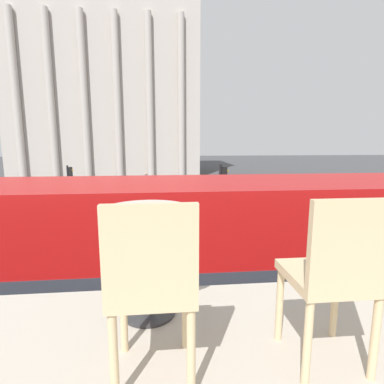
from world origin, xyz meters
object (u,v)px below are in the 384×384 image
Objects in this scene: cafe_dining_table at (147,238)px; cafe_chair_1 at (335,273)px; pedestrian_white at (327,226)px; plaza_building_left at (111,91)px; pedestrian_grey at (146,180)px; cafe_chair_0 at (152,283)px; traffic_light_near at (222,195)px; traffic_light_mid at (70,183)px; double_decker_bus at (188,266)px.

cafe_chair_1 is at bearing -31.88° from cafe_dining_table.
cafe_chair_1 is at bearing 114.41° from pedestrian_white.
cafe_chair_1 reaches higher than cafe_dining_table.
pedestrian_grey is at bearing -71.93° from plaza_building_left.
plaza_building_left reaches higher than cafe_chair_0.
cafe_dining_table is at bearing -158.42° from pedestrian_grey.
cafe_chair_1 reaches higher than traffic_light_near.
pedestrian_grey is at bearing 65.86° from traffic_light_mid.
double_decker_bus is 5.02m from cafe_chair_1.
cafe_dining_table is at bearing -80.83° from plaza_building_left.
cafe_dining_table is at bearing 87.60° from cafe_chair_0.
double_decker_bus is 2.91× the size of traffic_light_near.
cafe_chair_0 is 1.00× the size of cafe_chair_1.
double_decker_bus is at bearing -79.16° from plaza_building_left.
traffic_light_mid is at bearing 26.64° from pedestrian_white.
pedestrian_grey is at bearing -6.96° from pedestrian_white.
plaza_building_left is at bearing 105.99° from double_decker_bus.
traffic_light_near is 1.17× the size of traffic_light_mid.
plaza_building_left is at bearing 99.17° from cafe_dining_table.
cafe_dining_table is 0.43× the size of pedestrian_white.
plaza_building_left reaches higher than pedestrian_grey.
cafe_chair_0 is 0.23× the size of traffic_light_near.
pedestrian_grey is (4.42, 9.86, -1.12)m from traffic_light_mid.
traffic_light_mid is at bearing 114.80° from cafe_chair_1.
cafe_chair_1 reaches higher than pedestrian_grey.
cafe_dining_table is at bearing -103.90° from traffic_light_near.
cafe_chair_0 is 0.04× the size of plaza_building_left.
cafe_chair_1 is 0.53× the size of pedestrian_white.
cafe_chair_1 is 0.04× the size of plaza_building_left.
pedestrian_grey is (-4.18, 17.24, -1.47)m from traffic_light_near.
traffic_light_near is (10.11, -35.43, -9.77)m from plaza_building_left.
pedestrian_grey is (-2.14, 23.95, -1.21)m from double_decker_bus.
cafe_chair_1 reaches higher than double_decker_bus.
pedestrian_white is at bearing -28.27° from traffic_light_mid.
cafe_chair_0 is 0.27× the size of traffic_light_mid.
cafe_chair_1 is at bearing -6.39° from cafe_chair_0.
cafe_dining_table is 0.80× the size of cafe_chair_0.
double_decker_bus is 15.52× the size of cafe_dining_table.
traffic_light_mid is at bearing 139.37° from traffic_light_near.
cafe_dining_table reaches higher than traffic_light_mid.
cafe_chair_0 is 14.09m from pedestrian_white.
double_decker_bus is 6.64× the size of pedestrian_white.
traffic_light_near is (2.66, 10.75, -1.69)m from cafe_dining_table.
pedestrian_grey is at bearing 103.63° from traffic_light_near.
traffic_light_mid is (1.52, -28.05, -10.12)m from plaza_building_left.
double_decker_bus reaches higher than traffic_light_near.
double_decker_bus is 6.20× the size of pedestrian_grey.
plaza_building_left is 7.80× the size of traffic_light_mid.
cafe_dining_table is 28.20m from pedestrian_grey.
double_decker_bus is at bearing -156.43° from pedestrian_grey.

